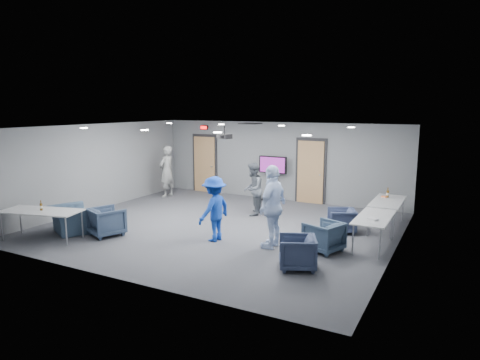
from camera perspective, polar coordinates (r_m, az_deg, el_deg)
The scene contains 29 objects.
floor at distance 11.72m, azimuth -2.60°, elevation -6.24°, with size 9.00×9.00×0.00m, color #3B3D44.
ceiling at distance 11.28m, azimuth -2.71°, elevation 7.06°, with size 9.00×9.00×0.00m, color white.
wall_back at distance 14.97m, azimuth 5.12°, elevation 2.53°, with size 9.00×0.02×2.70m, color slate.
wall_front at distance 8.30m, azimuth -16.80°, elevation -3.78°, with size 9.00×0.02×2.70m, color slate.
wall_left at distance 14.22m, azimuth -18.50°, elevation 1.67°, with size 0.02×8.00×2.70m, color slate.
wall_right at distance 9.97m, azimuth 20.28°, elevation -1.73°, with size 0.02×8.00×2.70m, color slate.
door_left at distance 16.35m, azimuth -4.70°, elevation 2.15°, with size 1.06×0.17×2.24m.
door_right at distance 14.56m, azimuth 9.40°, elevation 1.10°, with size 1.06×0.17×2.24m.
exit_sign at distance 16.21m, azimuth -4.81°, elevation 6.99°, with size 0.32×0.08×0.16m.
hvac_diffuser at distance 13.98m, azimuth 1.38°, elevation 7.54°, with size 0.60×0.60×0.03m, color black.
downlights at distance 11.28m, azimuth -2.71°, elevation 6.99°, with size 6.18×3.78×0.02m.
person_a at distance 15.60m, azimuth -9.74°, elevation 1.14°, with size 0.67×0.44×1.85m, color gray.
person_b at distance 12.79m, azimuth 1.71°, elevation -1.20°, with size 0.77×0.60×1.59m, color #525963.
person_c at distance 9.85m, azimuth 4.39°, elevation -3.55°, with size 1.13×0.47×1.93m, color #C6DBFF.
person_d at distance 10.37m, azimuth -3.46°, elevation -3.86°, with size 1.02×0.59×1.58m, color #193EA5.
chair_right_a at distance 11.44m, azimuth 13.40°, elevation -5.29°, with size 0.67×0.69×0.63m, color #313A55.
chair_right_b at distance 9.90m, azimuth 11.09°, elevation -7.39°, with size 0.73×0.75×0.69m, color #35475D.
chair_right_c at distance 8.80m, azimuth 7.64°, elevation -9.55°, with size 0.72×0.74×0.67m, color #323C57.
chair_front_a at distance 11.38m, azimuth -17.35°, elevation -5.30°, with size 0.77×0.79×0.72m, color #34435B.
chair_front_b at distance 11.98m, azimuth -21.65°, elevation -4.90°, with size 1.05×0.92×0.68m, color #384B60.
table_right_a at distance 12.19m, azimuth 19.09°, elevation -2.83°, with size 0.76×1.82×0.73m.
table_right_b at distance 10.37m, azimuth 17.45°, elevation -4.92°, with size 0.73×1.76×0.73m.
table_front_left at distance 11.54m, azimuth -24.98°, elevation -3.90°, with size 2.09×1.28×0.73m.
bottle_front at distance 11.51m, azimuth -24.98°, elevation -3.25°, with size 0.07×0.07×0.25m.
bottle_right at distance 12.59m, azimuth 19.09°, elevation -1.75°, with size 0.07×0.07×0.28m.
snack_box at distance 12.60m, azimuth 18.70°, elevation -2.12°, with size 0.16×0.10×0.03m, color #D56535.
wrapper at distance 10.02m, azimuth 17.31°, elevation -5.01°, with size 0.20×0.14×0.05m, color silver.
tv_stand at distance 14.85m, azimuth 4.38°, elevation 0.62°, with size 1.01×0.48×1.54m.
projector at distance 12.12m, azimuth -2.08°, elevation 5.86°, with size 0.40×0.37×0.36m.
Camera 1 is at (5.71, -9.71, 3.24)m, focal length 32.00 mm.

